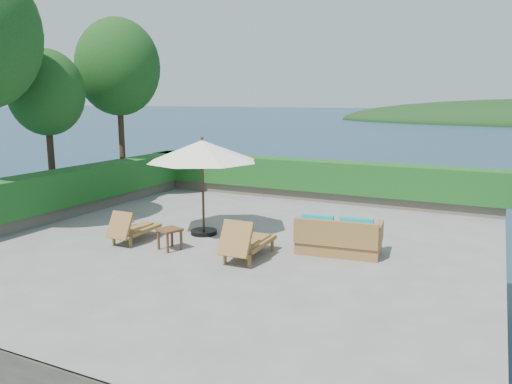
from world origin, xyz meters
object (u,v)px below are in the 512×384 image
at_px(lounge_right, 246,241).
at_px(patio_umbrella, 202,152).
at_px(side_table, 170,232).
at_px(lounge_left, 132,228).
at_px(wicker_loveseat, 338,238).

bearing_deg(lounge_right, patio_umbrella, 144.11).
bearing_deg(side_table, lounge_left, 173.20).
xyz_separation_m(lounge_left, wicker_loveseat, (4.71, 1.27, 0.01)).
xyz_separation_m(patio_umbrella, lounge_right, (1.88, -1.30, -1.71)).
xyz_separation_m(lounge_right, side_table, (-1.87, -0.17, 0.02)).
xyz_separation_m(lounge_left, side_table, (1.18, -0.14, 0.07)).
bearing_deg(lounge_left, patio_umbrella, 47.82).
relative_size(patio_umbrella, side_table, 5.03).
xyz_separation_m(patio_umbrella, wicker_loveseat, (3.54, -0.06, -1.75)).
distance_m(patio_umbrella, lounge_right, 2.85).
bearing_deg(wicker_loveseat, patio_umbrella, 172.40).
bearing_deg(patio_umbrella, side_table, -89.64).
xyz_separation_m(side_table, wicker_loveseat, (3.53, 1.41, -0.06)).
relative_size(lounge_left, lounge_right, 0.86).
distance_m(lounge_left, wicker_loveseat, 4.88).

